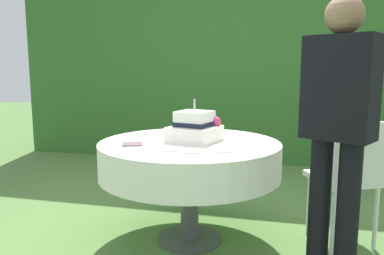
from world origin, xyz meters
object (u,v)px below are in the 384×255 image
at_px(cake_table, 190,159).
at_px(serving_plate_left, 192,151).
at_px(serving_plate_far, 170,150).
at_px(napkin_stack, 132,144).
at_px(serving_plate_near, 222,151).
at_px(garden_chair, 350,171).
at_px(wedding_cake, 195,128).
at_px(standing_person, 338,125).

relative_size(cake_table, serving_plate_left, 10.54).
bearing_deg(serving_plate_left, cake_table, 106.86).
xyz_separation_m(serving_plate_far, serving_plate_left, (0.14, -0.02, 0.00)).
relative_size(serving_plate_far, napkin_stack, 0.93).
relative_size(cake_table, serving_plate_far, 10.30).
bearing_deg(serving_plate_near, garden_chair, 27.59).
distance_m(cake_table, garden_chair, 1.10).
bearing_deg(wedding_cake, serving_plate_near, -50.41).
bearing_deg(napkin_stack, serving_plate_far, -21.02).
relative_size(cake_table, napkin_stack, 9.61).
bearing_deg(garden_chair, standing_person, -107.53).
relative_size(serving_plate_near, serving_plate_far, 0.82).
distance_m(wedding_cake, garden_chair, 1.09).
xyz_separation_m(garden_chair, standing_person, (-0.17, -0.53, 0.39)).
xyz_separation_m(wedding_cake, serving_plate_far, (-0.08, -0.33, -0.09)).
bearing_deg(garden_chair, serving_plate_far, -157.67).
bearing_deg(standing_person, serving_plate_near, 170.82).
xyz_separation_m(cake_table, garden_chair, (1.08, 0.15, -0.06)).
bearing_deg(serving_plate_left, serving_plate_near, 17.73).
xyz_separation_m(serving_plate_left, standing_person, (0.82, -0.05, 0.20)).
height_order(serving_plate_left, garden_chair, garden_chair).
xyz_separation_m(cake_table, serving_plate_far, (-0.05, -0.31, 0.13)).
height_order(serving_plate_far, garden_chair, garden_chair).
distance_m(cake_table, napkin_stack, 0.42).
relative_size(wedding_cake, serving_plate_left, 3.18).
xyz_separation_m(wedding_cake, garden_chair, (1.05, 0.13, -0.28)).
distance_m(wedding_cake, napkin_stack, 0.45).
bearing_deg(wedding_cake, standing_person, -23.99).
bearing_deg(napkin_stack, serving_plate_near, -6.90).
distance_m(cake_table, serving_plate_left, 0.36).
xyz_separation_m(wedding_cake, serving_plate_left, (0.06, -0.34, -0.09)).
distance_m(serving_plate_near, serving_plate_far, 0.32).
bearing_deg(serving_plate_far, cake_table, 81.64).
bearing_deg(wedding_cake, garden_chair, 7.31).
height_order(wedding_cake, garden_chair, wedding_cake).
distance_m(serving_plate_far, standing_person, 0.99).
distance_m(serving_plate_near, napkin_stack, 0.62).
bearing_deg(standing_person, garden_chair, 72.47).
height_order(cake_table, standing_person, standing_person).
relative_size(serving_plate_near, standing_person, 0.06).
relative_size(cake_table, standing_person, 0.79).
bearing_deg(serving_plate_far, serving_plate_near, 7.25).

